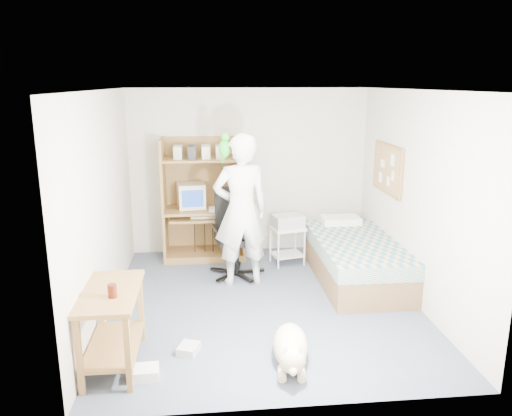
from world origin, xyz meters
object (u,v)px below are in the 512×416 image
(side_desk, at_px, (112,316))
(printer_cart, at_px, (287,239))
(dog, at_px, (291,347))
(bed, at_px, (355,259))
(computer_hutch, at_px, (204,204))
(person, at_px, (241,211))
(office_chair, at_px, (235,245))

(side_desk, relative_size, printer_cart, 1.81)
(dog, bearing_deg, bed, 65.61)
(computer_hutch, xyz_separation_m, printer_cart, (1.19, -0.43, -0.45))
(person, distance_m, dog, 2.19)
(office_chair, height_order, dog, office_chair)
(bed, xyz_separation_m, dog, (-1.21, -1.97, -0.12))
(printer_cart, bearing_deg, person, -151.45)
(side_desk, distance_m, dog, 1.68)
(side_desk, height_order, office_chair, office_chair)
(person, relative_size, printer_cart, 3.57)
(side_desk, bearing_deg, computer_hutch, 73.86)
(side_desk, relative_size, office_chair, 0.84)
(bed, bearing_deg, office_chair, 167.52)
(computer_hutch, xyz_separation_m, bed, (2.00, -1.12, -0.53))
(person, bearing_deg, dog, 89.35)
(bed, height_order, printer_cart, bed)
(bed, distance_m, dog, 2.31)
(office_chair, distance_m, printer_cart, 0.85)
(office_chair, xyz_separation_m, person, (0.06, -0.31, 0.56))
(bed, relative_size, side_desk, 2.02)
(office_chair, bearing_deg, side_desk, -129.92)
(dog, bearing_deg, side_desk, -178.19)
(computer_hutch, distance_m, printer_cart, 1.35)
(computer_hutch, distance_m, dog, 3.26)
(person, distance_m, printer_cart, 1.15)
(dog, bearing_deg, person, 106.06)
(bed, relative_size, printer_cart, 3.66)
(bed, height_order, person, person)
(bed, xyz_separation_m, printer_cart, (-0.81, 0.69, 0.08))
(computer_hutch, bearing_deg, dog, -75.60)
(office_chair, bearing_deg, printer_cart, 13.89)
(computer_hutch, xyz_separation_m, person, (0.48, -1.09, 0.17))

